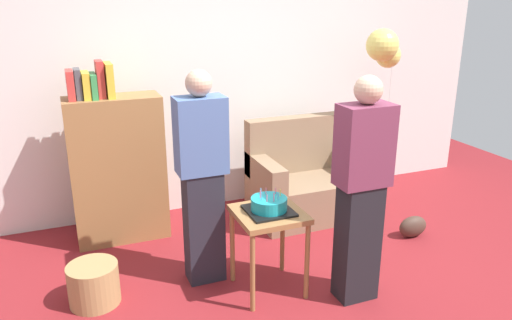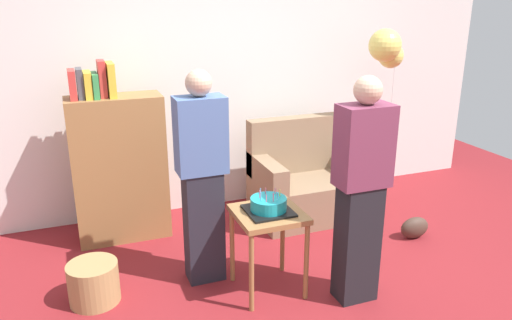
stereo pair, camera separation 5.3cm
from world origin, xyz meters
name	(u,v)px [view 1 (the left image)]	position (x,y,z in m)	size (l,w,h in m)	color
ground_plane	(315,302)	(0.00, 0.00, 0.00)	(8.00, 8.00, 0.00)	maroon
wall_back	(223,75)	(0.00, 2.05, 1.35)	(6.00, 0.10, 2.70)	silver
couch	(306,182)	(0.65, 1.41, 0.34)	(1.10, 0.70, 0.96)	#8C7054
bookshelf	(117,166)	(-1.15, 1.58, 0.69)	(0.80, 0.36, 1.60)	olive
side_table	(269,224)	(-0.24, 0.29, 0.54)	(0.48, 0.48, 0.64)	olive
birthday_cake	(269,205)	(-0.24, 0.29, 0.69)	(0.32, 0.32, 0.17)	black
person_blowing_candles	(202,178)	(-0.64, 0.62, 0.83)	(0.36, 0.22, 1.63)	#23232D
person_holding_cake	(361,191)	(0.31, -0.03, 0.83)	(0.36, 0.22, 1.63)	black
wicker_basket	(94,284)	(-1.47, 0.60, 0.15)	(0.36, 0.36, 0.30)	#A88451
handbag	(413,227)	(1.32, 0.58, 0.10)	(0.28, 0.14, 0.20)	#473328
balloon_bunch	(384,47)	(1.45, 1.41, 1.63)	(0.40, 0.37, 1.81)	silver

